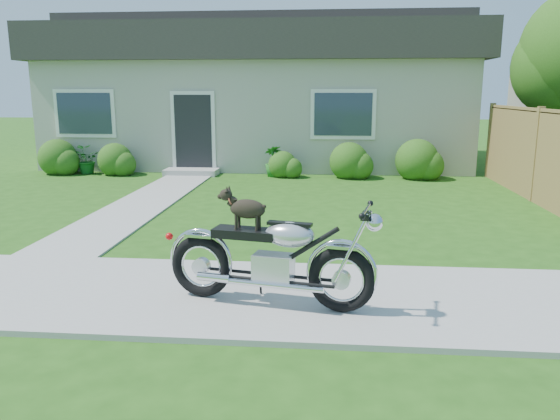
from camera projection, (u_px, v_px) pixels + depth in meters
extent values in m
plane|color=#235114|center=(133.00, 292.00, 6.06)|extent=(80.00, 80.00, 0.00)
cube|color=#9E9B93|center=(133.00, 290.00, 6.06)|extent=(24.00, 2.20, 0.04)
cube|color=#9E9B93|center=(148.00, 201.00, 11.06)|extent=(1.20, 8.00, 0.03)
cube|color=#B7B0A5|center=(262.00, 113.00, 17.42)|extent=(12.00, 6.00, 3.00)
cube|color=#2D2B28|center=(262.00, 48.00, 17.00)|extent=(12.60, 6.60, 1.00)
cube|color=#2D2B28|center=(261.00, 25.00, 16.85)|extent=(12.60, 2.00, 0.60)
cube|color=black|center=(193.00, 134.00, 14.70)|extent=(1.00, 0.06, 2.10)
cube|color=#9E9B93|center=(192.00, 172.00, 14.57)|extent=(1.40, 0.70, 0.16)
cube|color=#2D3847|center=(85.00, 113.00, 14.85)|extent=(1.70, 0.05, 1.30)
cube|color=#2D3847|center=(343.00, 114.00, 14.24)|extent=(1.70, 0.05, 1.30)
cube|color=olive|center=(537.00, 157.00, 10.92)|extent=(0.08, 6.50, 1.80)
cube|color=olive|center=(490.00, 140.00, 14.07)|extent=(0.12, 0.12, 1.90)
cube|color=olive|center=(537.00, 155.00, 10.91)|extent=(0.12, 0.12, 1.90)
cube|color=olive|center=(541.00, 110.00, 10.73)|extent=(0.08, 6.50, 0.08)
sphere|color=#2B5717|center=(282.00, 165.00, 14.19)|extent=(0.74, 0.74, 0.74)
sphere|color=#2B5717|center=(417.00, 161.00, 13.86)|extent=(1.10, 1.10, 1.10)
sphere|color=#2B5717|center=(58.00, 158.00, 14.69)|extent=(1.02, 1.02, 1.02)
sphere|color=#2B5717|center=(349.00, 162.00, 14.01)|extent=(1.00, 1.00, 1.00)
sphere|color=#2B5717|center=(115.00, 160.00, 14.56)|extent=(0.92, 0.92, 0.92)
imported|color=#144D18|center=(85.00, 160.00, 14.69)|extent=(0.69, 0.60, 0.76)
imported|color=#1F691D|center=(274.00, 161.00, 14.24)|extent=(0.63, 0.63, 0.81)
torus|color=black|center=(341.00, 280.00, 5.36)|extent=(0.68, 0.24, 0.67)
torus|color=black|center=(201.00, 266.00, 5.77)|extent=(0.68, 0.24, 0.67)
cube|color=silver|center=(273.00, 268.00, 5.54)|extent=(0.44, 0.31, 0.30)
ellipsoid|color=silver|center=(290.00, 234.00, 5.41)|extent=(0.56, 0.38, 0.26)
cube|color=black|center=(245.00, 233.00, 5.55)|extent=(0.69, 0.38, 0.09)
cube|color=silver|center=(342.00, 246.00, 5.28)|extent=(0.32, 0.20, 0.03)
cube|color=silver|center=(200.00, 235.00, 5.70)|extent=(0.32, 0.20, 0.03)
cylinder|color=silver|center=(366.00, 209.00, 5.14)|extent=(0.14, 0.59, 0.03)
sphere|color=silver|center=(374.00, 222.00, 5.15)|extent=(0.20, 0.20, 0.17)
cylinder|color=silver|center=(270.00, 285.00, 5.44)|extent=(1.09, 0.27, 0.06)
ellipsoid|color=black|center=(248.00, 209.00, 5.48)|extent=(0.40, 0.25, 0.20)
sphere|color=black|center=(226.00, 195.00, 5.52)|extent=(0.14, 0.14, 0.12)
cylinder|color=black|center=(239.00, 220.00, 5.58)|extent=(0.04, 0.04, 0.15)
cylinder|color=black|center=(236.00, 222.00, 5.50)|extent=(0.04, 0.04, 0.15)
cylinder|color=black|center=(259.00, 221.00, 5.52)|extent=(0.04, 0.04, 0.15)
cylinder|color=black|center=(257.00, 223.00, 5.44)|extent=(0.04, 0.04, 0.15)
torus|color=#D85939|center=(231.00, 200.00, 5.52)|extent=(0.08, 0.11, 0.10)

